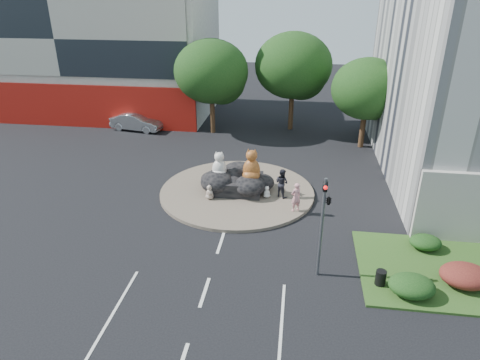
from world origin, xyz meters
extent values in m
plane|color=black|center=(0.00, 0.00, 0.00)|extent=(120.00, 120.00, 0.00)
cylinder|color=brown|center=(0.00, 10.00, 0.10)|extent=(10.00, 10.00, 0.20)
cube|color=beige|center=(-18.00, 28.00, 6.00)|extent=(25.00, 12.00, 12.00)
cube|color=#AB180F|center=(-18.00, 21.95, 2.00)|extent=(25.00, 0.30, 4.00)
cube|color=#B2AD9E|center=(-18.00, 21.90, 8.00)|extent=(24.00, 0.15, 6.50)
cube|color=#244C19|center=(12.00, 3.00, 0.06)|extent=(10.00, 6.00, 0.12)
cylinder|color=#382314|center=(-4.00, 22.00, 1.87)|extent=(0.44, 0.44, 3.74)
ellipsoid|color=black|center=(-4.00, 22.00, 5.53)|extent=(6.46, 6.46, 5.49)
sphere|color=black|center=(-3.20, 22.50, 4.68)|extent=(4.25, 4.25, 4.25)
sphere|color=black|center=(-4.70, 21.70, 4.93)|extent=(3.74, 3.74, 3.74)
cylinder|color=#382314|center=(3.00, 24.00, 1.98)|extent=(0.44, 0.44, 3.96)
ellipsoid|color=black|center=(3.00, 24.00, 5.85)|extent=(6.84, 6.84, 5.81)
sphere|color=black|center=(3.80, 24.50, 4.95)|extent=(4.50, 4.50, 4.50)
sphere|color=black|center=(2.30, 23.70, 5.22)|extent=(3.96, 3.96, 3.96)
cylinder|color=#382314|center=(9.00, 20.00, 1.65)|extent=(0.44, 0.44, 3.30)
ellipsoid|color=black|center=(9.00, 20.00, 4.88)|extent=(5.70, 5.70, 4.84)
sphere|color=black|center=(9.80, 20.50, 4.12)|extent=(3.75, 3.75, 3.75)
sphere|color=black|center=(8.30, 19.70, 4.35)|extent=(3.30, 3.30, 3.30)
ellipsoid|color=black|center=(9.00, 1.00, 0.57)|extent=(2.00, 1.60, 0.90)
ellipsoid|color=#4E1516|center=(11.50, 2.00, 0.61)|extent=(2.20, 1.76, 0.99)
ellipsoid|color=black|center=(10.50, 4.80, 0.48)|extent=(1.60, 1.28, 0.72)
cylinder|color=#595B60|center=(5.00, 2.00, 2.50)|extent=(0.14, 0.14, 5.00)
imported|color=black|center=(5.00, 2.00, 4.20)|extent=(0.21, 0.26, 1.30)
imported|color=black|center=(5.20, 2.00, 4.00)|extent=(0.26, 1.24, 0.50)
sphere|color=red|center=(5.00, 1.82, 4.65)|extent=(0.18, 0.18, 0.18)
cylinder|color=#595B60|center=(13.00, 8.00, 4.00)|extent=(0.18, 0.18, 8.00)
cylinder|color=#595B60|center=(12.00, 8.00, 8.00)|extent=(2.00, 0.12, 0.12)
cube|color=silver|center=(11.00, 8.00, 7.90)|extent=(0.50, 0.22, 0.12)
imported|color=#D2888E|center=(3.82, 7.76, 1.10)|extent=(0.78, 0.72, 1.80)
imported|color=black|center=(2.91, 9.52, 1.13)|extent=(1.15, 1.11, 1.86)
imported|color=#939599|center=(-11.10, 21.66, 0.80)|extent=(5.05, 2.45, 1.60)
cylinder|color=black|center=(7.78, 1.52, 0.48)|extent=(0.55, 0.55, 0.72)
camera|label=1|loc=(3.66, -14.79, 12.56)|focal=32.00mm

